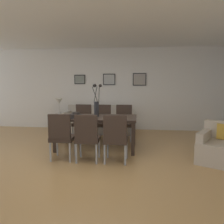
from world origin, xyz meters
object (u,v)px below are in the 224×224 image
Objects in this scene: dining_chair_far_right at (102,120)px; centerpiece_vase at (97,104)px; dining_chair_near_left at (62,134)px; side_table at (60,123)px; dining_table at (97,120)px; armchair at (223,148)px; dining_chair_near_right at (83,120)px; dining_chair_mid_left at (116,136)px; framed_picture_left at (80,79)px; dining_chair_far_left at (87,136)px; table_lamp at (59,103)px; dining_chair_mid_right at (124,121)px; bowl_near_right at (76,113)px; framed_picture_center at (109,79)px; bowl_near_left at (71,116)px; sofa at (98,123)px; framed_picture_right at (140,79)px.

centerpiece_vase reaches higher than dining_chair_far_right.
side_table is (-0.98, 2.63, -0.25)m from dining_chair_near_left.
armchair is (2.53, -0.65, -0.38)m from dining_table.
dining_chair_mid_left is at bearing -58.89° from dining_chair_near_right.
centerpiece_vase is 2.72m from armchair.
framed_picture_left is (-0.42, 1.38, 1.10)m from dining_chair_near_right.
armchair is at bearing -14.30° from dining_table.
dining_chair_near_left reaches higher than side_table.
dining_chair_far_left is 3.08m from table_lamp.
table_lamp reaches higher than dining_chair_near_right.
armchair is at bearing -39.71° from framed_picture_left.
dining_chair_mid_right is (0.56, 0.91, -0.15)m from dining_table.
dining_chair_far_left is at bearing -64.84° from bowl_near_right.
dining_table reaches higher than side_table.
framed_picture_center is at bearing 90.02° from centerpiece_vase.
dining_chair_far_right reaches higher than bowl_near_left.
armchair is at bearing 5.74° from dining_chair_far_left.
dining_chair_far_right reaches higher than bowl_near_right.
sofa reaches higher than dining_table.
framed_picture_left reaches higher than bowl_near_left.
framed_picture_right is at bearing 66.90° from centerpiece_vase.
sofa is 1.21m from side_table.
bowl_near_right is (-1.06, 1.11, 0.27)m from dining_chair_mid_left.
centerpiece_vase is 1.41× the size of side_table.
dining_chair_mid_left reaches higher than sofa.
armchair is (2.83, -2.42, 0.01)m from sofa.
centerpiece_vase is 1.95m from sofa.
dining_table is at bearing -113.11° from framed_picture_right.
centerpiece_vase is at bearing -121.77° from dining_chair_mid_right.
bowl_near_right is 1.90m from side_table.
dining_chair_mid_left is 0.46× the size of sofa.
framed_picture_center is (-0.00, 2.26, 0.95)m from dining_table.
bowl_near_right is at bearing 158.36° from dining_table.
dining_chair_mid_right is 1.77× the size of side_table.
dining_chair_far_left is at bearing -90.28° from framed_picture_center.
framed_picture_center is at bearing 75.21° from bowl_near_right.
bowl_near_left is 3.01m from framed_picture_right.
sofa is 3.92× the size of table_lamp.
framed_picture_left is (-0.42, 2.04, 0.83)m from bowl_near_right.
dining_table is 0.59m from bowl_near_left.
framed_picture_center is (0.54, 2.04, 0.83)m from bowl_near_right.
sofa is 5.67× the size of framed_picture_left.
dining_chair_near_right is at bearing 106.60° from dining_chair_far_left.
dining_chair_near_right is 0.71m from bowl_near_right.
dining_chair_near_left reaches higher than sofa.
framed_picture_left reaches higher than centerpiece_vase.
centerpiece_vase reaches higher than armchair.
dining_chair_mid_right is at bearing -41.47° from framed_picture_left.
dining_chair_mid_left is 2.04m from armchair.
dining_chair_mid_right is 2.25m from side_table.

